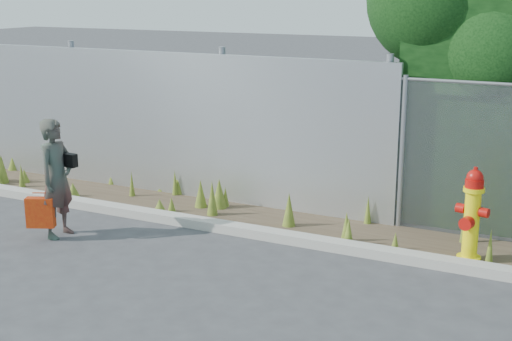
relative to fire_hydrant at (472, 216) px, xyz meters
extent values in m
plane|color=#3A3A3C|center=(-2.13, -2.15, -0.55)|extent=(80.00, 80.00, 0.00)
cube|color=#A5A195|center=(-2.13, -0.35, -0.49)|extent=(16.00, 0.22, 0.12)
cube|color=#443627|center=(-2.13, 0.25, -0.55)|extent=(16.00, 1.20, 0.01)
cone|color=#52691F|center=(-4.57, 0.77, -0.35)|extent=(0.10, 0.10, 0.40)
cone|color=#52691F|center=(0.23, 0.01, -0.34)|extent=(0.09, 0.09, 0.42)
cone|color=#52691F|center=(-4.56, 0.86, -0.31)|extent=(0.20, 0.20, 0.48)
cone|color=#52691F|center=(-5.84, 0.84, -0.43)|extent=(0.13, 0.13, 0.25)
cone|color=#52691F|center=(-0.17, 0.58, -0.30)|extent=(0.09, 0.09, 0.51)
cone|color=#52691F|center=(-7.19, 0.28, -0.44)|extent=(0.18, 0.18, 0.24)
cone|color=#52691F|center=(-1.48, 0.76, -0.36)|extent=(0.10, 0.10, 0.40)
cone|color=#52691F|center=(-3.59, 0.58, -0.40)|extent=(0.12, 0.12, 0.30)
cone|color=#52691F|center=(-0.87, -0.07, -0.44)|extent=(0.11, 0.11, 0.23)
cone|color=#52691F|center=(-3.56, 0.15, -0.30)|extent=(0.16, 0.16, 0.51)
cone|color=#52691F|center=(-5.93, -0.01, -0.44)|extent=(0.21, 0.21, 0.22)
cone|color=#52691F|center=(-4.16, 0.02, -0.44)|extent=(0.12, 0.12, 0.22)
cone|color=#52691F|center=(-4.24, -0.16, -0.44)|extent=(0.22, 0.22, 0.23)
cone|color=#52691F|center=(-7.98, 0.83, -0.41)|extent=(0.20, 0.20, 0.28)
cone|color=#52691F|center=(-3.63, 0.48, -0.33)|extent=(0.22, 0.22, 0.45)
cone|color=#52691F|center=(-4.89, 0.89, -0.42)|extent=(0.18, 0.18, 0.27)
cone|color=#52691F|center=(-7.51, 0.10, -0.31)|extent=(0.22, 0.22, 0.49)
cone|color=#52691F|center=(-5.14, 0.42, -0.35)|extent=(0.09, 0.09, 0.40)
cone|color=#52691F|center=(-2.40, 0.19, -0.32)|extent=(0.18, 0.18, 0.47)
cone|color=#52691F|center=(-7.58, 0.19, -0.33)|extent=(0.18, 0.18, 0.44)
cone|color=#52691F|center=(-7.03, 0.06, -0.36)|extent=(0.11, 0.11, 0.39)
cone|color=#52691F|center=(-1.51, -0.04, -0.35)|extent=(0.14, 0.14, 0.40)
cone|color=#52691F|center=(-1.44, -0.15, -0.38)|extent=(0.14, 0.14, 0.36)
cone|color=#52691F|center=(-3.90, 0.40, -0.34)|extent=(0.19, 0.19, 0.42)
cube|color=#B2B5B9|center=(-5.38, 0.85, 0.55)|extent=(8.50, 0.08, 2.20)
cylinder|color=gray|center=(-6.63, 0.97, 0.60)|extent=(0.10, 0.10, 2.30)
cylinder|color=gray|center=(-3.83, 0.97, 0.60)|extent=(0.10, 0.10, 2.30)
cylinder|color=gray|center=(-1.33, 0.97, 0.60)|extent=(0.10, 0.10, 2.30)
cylinder|color=gray|center=(-1.08, 0.85, 0.47)|extent=(0.07, 0.07, 2.05)
sphere|color=black|center=(-0.97, 1.78, 2.42)|extent=(1.84, 1.84, 1.84)
sphere|color=black|center=(-0.08, 1.67, 1.76)|extent=(1.64, 1.64, 1.64)
cylinder|color=#FFEC0D|center=(0.00, 0.01, -0.52)|extent=(0.28, 0.28, 0.06)
cylinder|color=#FFEC0D|center=(0.00, 0.01, -0.13)|extent=(0.18, 0.18, 0.86)
cylinder|color=#FFEC0D|center=(0.00, 0.01, 0.32)|extent=(0.24, 0.24, 0.05)
cylinder|color=#B20F0A|center=(0.00, 0.01, 0.39)|extent=(0.21, 0.21, 0.10)
sphere|color=#B20F0A|center=(0.00, 0.01, 0.46)|extent=(0.19, 0.19, 0.19)
cylinder|color=#B20F0A|center=(0.00, 0.01, 0.56)|extent=(0.05, 0.05, 0.05)
cylinder|color=#B20F0A|center=(-0.14, 0.01, 0.07)|extent=(0.10, 0.11, 0.11)
cylinder|color=#B20F0A|center=(0.14, 0.01, 0.07)|extent=(0.10, 0.11, 0.11)
cylinder|color=#B20F0A|center=(0.00, -0.13, -0.05)|extent=(0.15, 0.12, 0.15)
imported|color=#0F634E|center=(-4.93, -1.44, 0.22)|extent=(0.39, 0.58, 1.54)
cube|color=#A71D09|center=(-5.02, -1.67, -0.19)|extent=(0.35, 0.13, 0.39)
cylinder|color=#A71D09|center=(-5.02, -1.67, 0.07)|extent=(0.17, 0.01, 0.01)
cube|color=black|center=(-4.82, -1.30, 0.44)|extent=(0.23, 0.09, 0.17)
camera|label=1|loc=(1.24, -8.17, 2.57)|focal=50.00mm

